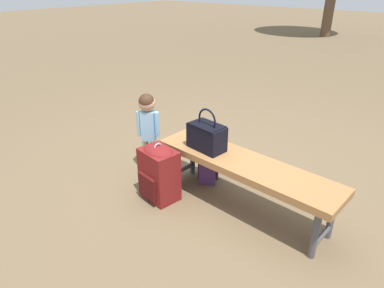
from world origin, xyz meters
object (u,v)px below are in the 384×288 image
Objects in this scene: park_bench at (244,168)px; backpack_small at (208,163)px; child_standing at (148,121)px; handbag at (207,136)px; backpack_large at (159,171)px.

park_bench is 4.45× the size of backpack_small.
child_standing reaches higher than backpack_small.
park_bench is at bearing -177.40° from handbag.
child_standing is at bearing 2.77° from park_bench.
handbag reaches higher than child_standing.
backpack_large is (-0.42, 0.29, -0.27)m from child_standing.
backpack_large reaches higher than park_bench.
child_standing is 0.57m from backpack_large.
child_standing reaches higher than backpack_large.
child_standing is 2.24× the size of backpack_small.
handbag is 0.68× the size of backpack_large.
backpack_small is (0.12, -0.19, -0.39)m from handbag.
handbag is 1.01× the size of backpack_small.
park_bench is 0.42m from handbag.
backpack_large is at bearing 145.66° from child_standing.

